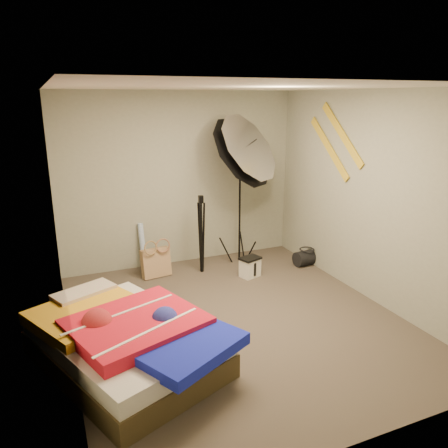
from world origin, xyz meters
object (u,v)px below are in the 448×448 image
bed (126,340)px  photo_umbrella (241,153)px  camera_case (250,268)px  duffel_bag (306,258)px  camera_tripod (201,229)px  tote_bag (156,263)px  wrapping_roll (143,247)px

bed → photo_umbrella: bearing=42.4°
camera_case → duffel_bag: size_ratio=0.71×
camera_case → bed: bearing=-163.2°
bed → photo_umbrella: 3.06m
camera_tripod → tote_bag: bearing=171.8°
wrapping_roll → photo_umbrella: size_ratio=0.29×
wrapping_roll → bed: (-0.67, -2.28, -0.08)m
bed → camera_tripod: (1.42, 1.85, 0.38)m
wrapping_roll → duffel_bag: 2.41m
tote_bag → bed: bed is taller
tote_bag → wrapping_roll: size_ratio=0.59×
duffel_bag → wrapping_roll: bearing=155.0°
tote_bag → wrapping_roll: 0.37m
wrapping_roll → camera_case: size_ratio=2.62×
photo_umbrella → tote_bag: bearing=174.9°
photo_umbrella → duffel_bag: bearing=-20.3°
wrapping_roll → duffel_bag: size_ratio=1.85×
tote_bag → photo_umbrella: size_ratio=0.17×
camera_case → camera_tripod: size_ratio=0.23×
tote_bag → camera_tripod: (0.64, -0.09, 0.44)m
tote_bag → camera_case: bearing=-31.8°
duffel_bag → bed: bearing=-159.0°
camera_case → photo_umbrella: bearing=65.9°
camera_case → camera_tripod: bearing=123.5°
tote_bag → wrapping_roll: wrapping_roll is taller
duffel_bag → bed: (-2.94, -1.49, 0.15)m
camera_case → wrapping_roll: bearing=127.9°
photo_umbrella → wrapping_roll: bearing=161.9°
duffel_bag → bed: size_ratio=0.17×
duffel_bag → bed: bed is taller
tote_bag → bed: 2.10m
wrapping_roll → photo_umbrella: bearing=-18.1°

